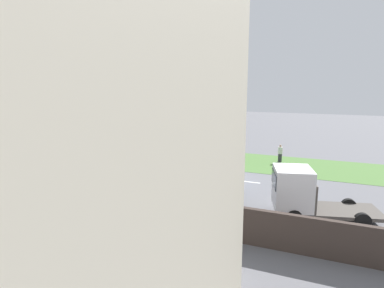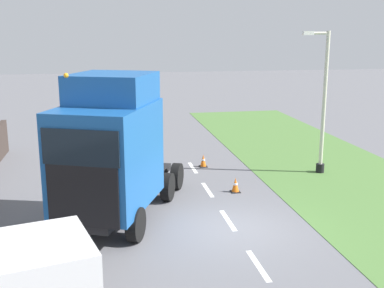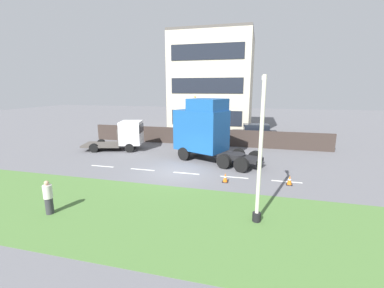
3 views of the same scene
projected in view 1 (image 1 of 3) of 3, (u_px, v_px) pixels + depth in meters
name	position (u px, v px, depth m)	size (l,w,h in m)	color
ground_plane	(215.00, 178.00, 24.02)	(120.00, 120.00, 0.00)	slate
grass_verge	(236.00, 161.00, 29.45)	(7.00, 44.00, 0.01)	#4C7538
lane_markings	(206.00, 177.00, 24.29)	(0.16, 14.60, 0.00)	white
boundary_wall	(156.00, 210.00, 15.71)	(0.25, 24.00, 1.65)	#382D28
lorry_cab	(180.00, 155.00, 20.65)	(4.86, 7.09, 4.97)	black
flatbed_truck	(301.00, 192.00, 16.63)	(3.43, 5.68, 2.66)	silver
parked_car	(51.00, 204.00, 16.02)	(2.32, 4.67, 2.05)	black
lamp_post	(180.00, 129.00, 30.37)	(1.30, 0.36, 6.12)	black
pedestrian	(280.00, 154.00, 28.80)	(0.39, 0.39, 1.59)	#333338
traffic_cone_lead	(179.00, 167.00, 26.19)	(0.36, 0.36, 0.58)	black
traffic_cone_trailing	(137.00, 164.00, 27.17)	(0.36, 0.36, 0.58)	black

